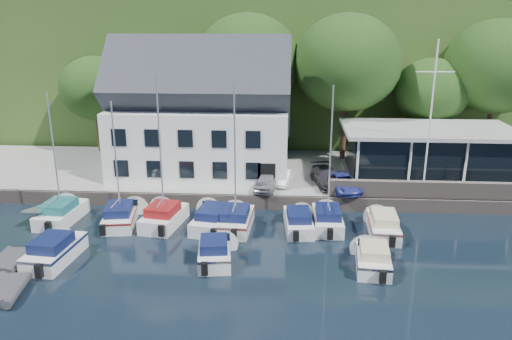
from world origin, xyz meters
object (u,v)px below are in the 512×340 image
object	(u,v)px
harbor_building	(201,120)
car_blue	(343,182)
boat_r1_2	(161,158)
car_dgrey	(326,177)
car_white	(284,177)
dinghy_0	(9,260)
boat_r1_7	(383,223)
flagpole	(430,119)
boat_r1_0	(54,156)
boat_r2_4	(373,256)
club_pavilion	(427,153)
car_silver	(267,181)
dinghy_1	(5,288)
boat_r1_4	(235,161)
boat_r1_6	(330,163)
boat_r1_1	(116,161)
boat_r1_3	(213,216)
boat_r2_0	(54,248)
boat_r1_5	(298,219)
boat_r2_2	(214,250)

from	to	relation	value
harbor_building	car_blue	xyz separation A→B (m)	(11.15, -3.95, -3.69)
boat_r1_2	car_dgrey	bearing A→B (deg)	38.70
car_white	dinghy_0	xyz separation A→B (m)	(-15.21, -12.44, -1.20)
boat_r1_7	flagpole	bearing A→B (deg)	56.99
boat_r1_0	boat_r2_4	distance (m)	21.17
boat_r1_2	boat_r1_7	size ratio (longest dim) A/B	1.49
club_pavilion	car_silver	bearing A→B (deg)	-164.19
dinghy_1	boat_r1_4	bearing A→B (deg)	31.05
car_silver	boat_r1_6	size ratio (longest dim) A/B	0.42
club_pavilion	car_blue	world-z (taller)	club_pavilion
boat_r1_0	boat_r1_7	size ratio (longest dim) A/B	1.47
boat_r1_6	boat_r1_1	bearing A→B (deg)	-178.78
boat_r1_2	boat_r1_6	xyz separation A→B (m)	(10.87, 0.42, -0.27)
flagpole	boat_r2_4	size ratio (longest dim) A/B	2.08
car_silver	flagpole	size ratio (longest dim) A/B	0.34
boat_r1_3	boat_r1_0	bearing A→B (deg)	-171.29
club_pavilion	car_white	xyz separation A→B (m)	(-11.25, -2.11, -1.50)
boat_r1_3	dinghy_1	world-z (taller)	boat_r1_3
boat_r1_6	dinghy_1	xyz separation A→B (m)	(-16.74, -9.57, -4.06)
club_pavilion	boat_r1_3	distance (m)	18.06
car_blue	boat_r1_4	size ratio (longest dim) A/B	0.41
boat_r1_4	harbor_building	bearing A→B (deg)	115.12
car_blue	boat_r2_0	bearing A→B (deg)	-164.89
boat_r1_5	club_pavilion	bearing A→B (deg)	35.04
boat_r1_4	boat_r2_4	bearing A→B (deg)	-27.21
flagpole	dinghy_1	bearing A→B (deg)	-149.79
car_white	boat_r1_2	distance (m)	10.58
boat_r1_6	boat_r1_7	size ratio (longest dim) A/B	1.40
car_blue	boat_r2_2	distance (m)	12.86
club_pavilion	flagpole	bearing A→B (deg)	-105.67
boat_r1_2	dinghy_1	world-z (taller)	boat_r1_2
boat_r1_3	dinghy_0	distance (m)	12.30
boat_r2_4	boat_r1_2	bearing A→B (deg)	164.08
car_white	boat_r1_3	bearing A→B (deg)	-115.12
car_blue	boat_r1_5	world-z (taller)	car_blue
car_blue	boat_r1_6	distance (m)	5.52
boat_r1_2	boat_r1_3	distance (m)	5.16
club_pavilion	boat_r1_5	size ratio (longest dim) A/B	2.20
boat_r1_2	car_silver	bearing A→B (deg)	45.88
boat_r2_4	dinghy_1	distance (m)	19.32
car_blue	boat_r1_6	xyz separation A→B (m)	(-1.40, -4.56, 2.77)
boat_r1_7	boat_r1_1	bearing A→B (deg)	-178.49
car_white	boat_r2_4	distance (m)	12.47
boat_r1_3	dinghy_0	xyz separation A→B (m)	(-10.61, -6.20, -0.37)
car_silver	boat_r2_0	xyz separation A→B (m)	(-11.66, -10.32, -0.85)
boat_r1_1	boat_r2_4	bearing A→B (deg)	-27.05
boat_r1_0	boat_r1_3	size ratio (longest dim) A/B	1.42
car_white	boat_r2_0	world-z (taller)	car_white
boat_r2_4	car_blue	bearing A→B (deg)	99.35
boat_r1_3	boat_r1_7	size ratio (longest dim) A/B	1.03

